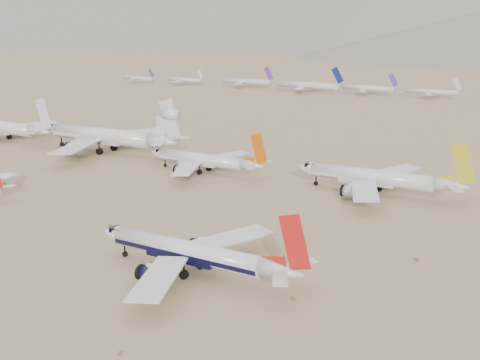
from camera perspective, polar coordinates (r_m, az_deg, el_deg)
The scene contains 7 objects.
ground at distance 118.26m, azimuth -6.10°, elevation -8.84°, with size 7000.00×7000.00×0.00m, color #968057.
main_airliner at distance 115.98m, azimuth -4.30°, elevation -6.94°, with size 44.96×43.92×15.87m.
row2_gold_tail at distance 173.58m, azimuth 12.96°, elevation 0.18°, with size 48.11×47.05×17.13m.
row2_orange_tail at distance 194.31m, azimuth -3.29°, elevation 1.88°, with size 42.06×41.15×15.00m.
row2_white_trijet at distance 229.17m, azimuth -12.29°, elevation 4.08°, with size 62.79×61.36×22.25m.
row2_white_twin at distance 266.84m, azimuth -21.62°, elevation 4.62°, with size 54.27×53.10×19.39m.
desert_scrub at distance 117.70m, azimuth -20.94°, elevation -9.74°, with size 233.60×121.67×0.63m.
Camera 1 is at (66.34, -85.99, 46.79)m, focal length 45.00 mm.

